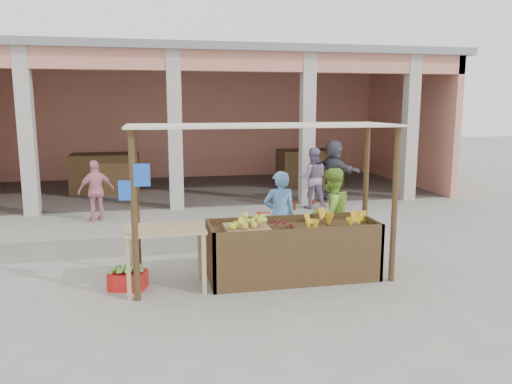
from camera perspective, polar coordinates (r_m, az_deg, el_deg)
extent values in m
plane|color=gray|center=(7.83, 0.59, -9.99)|extent=(60.00, 60.00, 0.00)
cube|color=tan|center=(18.67, -7.00, 7.84)|extent=(14.00, 0.20, 4.00)
cube|color=tan|center=(17.85, 16.73, 7.40)|extent=(0.20, 6.00, 4.00)
cube|color=tan|center=(12.98, -4.92, 14.70)|extent=(14.00, 0.30, 0.50)
cube|color=slate|center=(15.84, -6.23, 15.09)|extent=(14.40, 6.40, 0.20)
cube|color=#B2ABA3|center=(13.19, -24.71, 6.14)|extent=(0.35, 0.35, 4.00)
cube|color=#B2ABA3|center=(12.87, -9.25, 6.85)|extent=(0.35, 0.35, 4.00)
cube|color=#B2ABA3|center=(13.49, 5.88, 7.06)|extent=(0.35, 0.35, 4.00)
cube|color=#B2ABA3|center=(14.68, 17.19, 6.91)|extent=(0.35, 0.35, 4.00)
cube|color=#47331C|center=(15.89, -16.82, 2.05)|extent=(2.00, 1.20, 1.20)
cube|color=#47331C|center=(16.62, 6.11, 2.76)|extent=(2.00, 1.20, 1.20)
cube|color=#47331C|center=(7.83, 4.20, -6.95)|extent=(2.60, 0.95, 0.80)
cylinder|color=#47331C|center=(6.91, -13.74, -2.85)|extent=(0.09, 0.09, 2.35)
cylinder|color=#47331C|center=(7.76, 15.56, -1.54)|extent=(0.09, 0.09, 2.35)
cylinder|color=#47331C|center=(7.94, -13.51, -1.19)|extent=(0.09, 0.09, 2.35)
cylinder|color=#47331C|center=(8.69, 12.40, -0.20)|extent=(0.09, 0.09, 2.35)
cube|color=beige|center=(7.46, 0.87, 7.63)|extent=(4.00, 1.35, 0.03)
cube|color=blue|center=(6.81, -12.93, 1.91)|extent=(0.22, 0.08, 0.30)
cube|color=blue|center=(6.84, -14.71, 0.19)|extent=(0.18, 0.07, 0.26)
cube|color=#9F7252|center=(7.56, -1.07, -4.14)|extent=(0.66, 0.57, 0.06)
ellipsoid|color=yellow|center=(7.54, -1.08, -3.46)|extent=(0.57, 0.50, 0.12)
ellipsoid|color=maroon|center=(7.66, 2.54, -3.59)|extent=(0.49, 0.40, 0.16)
cube|color=tan|center=(7.33, -10.34, -4.20)|extent=(1.15, 0.78, 0.04)
cube|color=tan|center=(7.15, -14.36, -8.56)|extent=(0.06, 0.06, 0.88)
cube|color=tan|center=(7.17, -5.96, -8.24)|extent=(0.06, 0.06, 0.88)
cube|color=tan|center=(7.77, -14.16, -7.03)|extent=(0.06, 0.06, 0.88)
cube|color=tan|center=(7.79, -6.46, -6.74)|extent=(0.06, 0.06, 0.88)
cube|color=#AE1712|center=(7.66, -14.41, -9.74)|extent=(0.59, 0.50, 0.26)
ellipsoid|color=maroon|center=(13.25, 6.27, -0.38)|extent=(0.45, 0.45, 0.61)
ellipsoid|color=maroon|center=(13.41, 7.66, -0.28)|extent=(0.45, 0.45, 0.61)
ellipsoid|color=maroon|center=(13.60, 6.61, -0.12)|extent=(0.45, 0.45, 0.61)
imported|color=#5BA1E7|center=(8.68, 2.71, -2.32)|extent=(0.64, 0.48, 1.65)
imported|color=#8AC13C|center=(8.73, 8.60, -2.23)|extent=(0.92, 0.72, 1.69)
imported|color=maroon|center=(9.80, 1.89, -3.23)|extent=(0.71, 1.71, 0.87)
imported|color=pink|center=(12.10, -17.81, 0.37)|extent=(1.00, 0.78, 1.51)
imported|color=#4D4E5B|center=(13.85, 8.89, 2.56)|extent=(1.28, 1.83, 1.83)
imported|color=slate|center=(13.01, 6.47, 1.91)|extent=(0.92, 0.65, 1.73)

